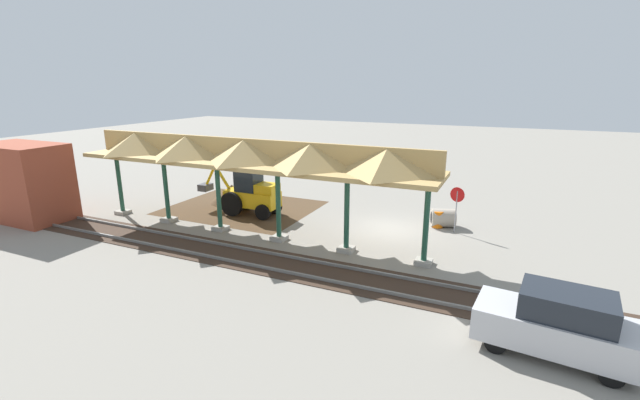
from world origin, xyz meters
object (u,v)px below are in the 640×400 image
object	(u,v)px
backhoe	(250,193)
traffic_barrel	(438,219)
stop_sign	(457,200)
concrete_pipe	(443,218)
distant_parked_car	(557,324)
brick_utility_building	(25,182)

from	to	relation	value
backhoe	traffic_barrel	world-z (taller)	backhoe
stop_sign	concrete_pipe	bearing A→B (deg)	-44.88
distant_parked_car	traffic_barrel	xyz separation A→B (m)	(4.92, -9.97, -0.53)
concrete_pipe	distant_parked_car	distance (m)	11.24
concrete_pipe	brick_utility_building	world-z (taller)	brick_utility_building
backhoe	concrete_pipe	bearing A→B (deg)	-167.57
distant_parked_car	traffic_barrel	distance (m)	11.13
brick_utility_building	traffic_barrel	distance (m)	22.85
traffic_barrel	brick_utility_building	bearing A→B (deg)	20.70
concrete_pipe	backhoe	bearing A→B (deg)	12.43
backhoe	distant_parked_car	distance (m)	17.24
brick_utility_building	distant_parked_car	bearing A→B (deg)	175.82
brick_utility_building	traffic_barrel	world-z (taller)	brick_utility_building
stop_sign	brick_utility_building	world-z (taller)	brick_utility_building
concrete_pipe	traffic_barrel	bearing A→B (deg)	44.31
stop_sign	distant_parked_car	world-z (taller)	stop_sign
concrete_pipe	brick_utility_building	size ratio (longest dim) A/B	0.30
stop_sign	traffic_barrel	distance (m)	1.66
stop_sign	distant_parked_car	xyz separation A→B (m)	(-3.98, 9.50, -0.74)
stop_sign	concrete_pipe	distance (m)	1.59
backhoe	distant_parked_car	xyz separation A→B (m)	(-15.34, 7.85, -0.28)
backhoe	concrete_pipe	size ratio (longest dim) A/B	3.56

